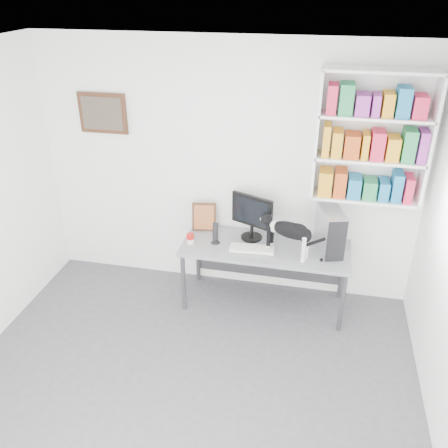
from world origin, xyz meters
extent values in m
cube|color=#5A5B60|center=(0.00, 0.00, 0.01)|extent=(4.00, 4.00, 0.01)
cube|color=white|center=(0.00, 0.00, 2.70)|extent=(4.00, 4.00, 0.01)
cube|color=white|center=(0.00, 2.00, 1.35)|extent=(4.00, 0.01, 2.70)
cube|color=white|center=(1.40, 1.85, 1.85)|extent=(1.03, 0.28, 1.24)
cube|color=#4A2A17|center=(-1.30, 1.97, 1.90)|extent=(0.52, 0.04, 0.42)
cube|color=gray|center=(0.50, 1.63, 0.36)|extent=(1.71, 0.68, 0.71)
cube|color=black|center=(0.32, 1.78, 0.96)|extent=(0.52, 0.39, 0.50)
cube|color=white|center=(0.37, 1.53, 0.73)|extent=(0.45, 0.20, 0.03)
cube|color=silver|center=(1.12, 1.70, 0.93)|extent=(0.31, 0.48, 0.44)
cylinder|color=black|center=(-0.03, 1.60, 0.83)|extent=(0.11, 0.11, 0.24)
cube|color=#4A2A17|center=(-0.21, 1.86, 0.87)|extent=(0.27, 0.14, 0.32)
cylinder|color=red|center=(-0.27, 1.53, 0.77)|extent=(0.09, 0.09, 0.11)
camera|label=1|loc=(0.94, -2.53, 3.19)|focal=38.00mm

